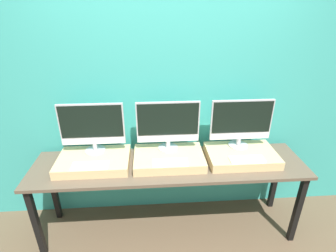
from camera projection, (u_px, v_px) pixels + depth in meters
ground_plane at (171, 251)px, 2.45m from camera, size 12.00×12.00×0.00m
wall_back at (166, 96)px, 2.48m from camera, size 8.00×0.04×2.60m
workbench at (169, 170)px, 2.41m from camera, size 2.47×0.59×0.78m
wooden_riser_left at (94, 161)px, 2.34m from camera, size 0.63×0.42×0.08m
monitor_left at (92, 126)px, 2.31m from camera, size 0.57×0.18×0.46m
keyboard_left at (90, 166)px, 2.19m from camera, size 0.30×0.12×0.01m
wooden_riser_center at (169, 158)px, 2.39m from camera, size 0.63×0.42×0.08m
monitor_center at (168, 124)px, 2.35m from camera, size 0.57×0.18×0.46m
keyboard_center at (170, 162)px, 2.24m from camera, size 0.30×0.12×0.01m
wooden_riser_right at (241, 155)px, 2.43m from camera, size 0.63×0.42×0.08m
monitor_right at (241, 122)px, 2.40m from camera, size 0.57×0.18×0.46m
keyboard_right at (247, 159)px, 2.28m from camera, size 0.30×0.12×0.01m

